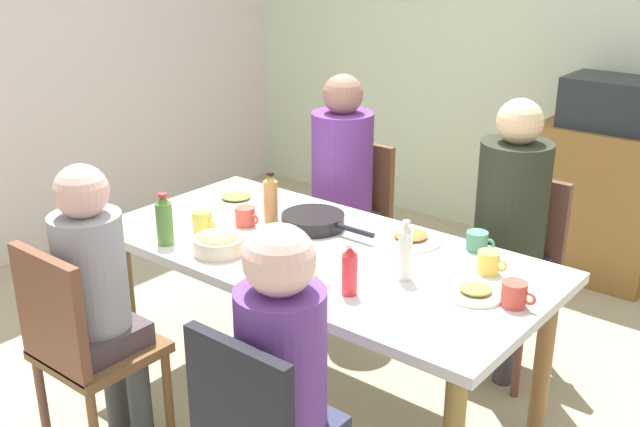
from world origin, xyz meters
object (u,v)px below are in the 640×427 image
dining_table (320,267)px  chair_0 (80,343)px  plate_3 (476,292)px  side_cabinet (597,203)px  person_3 (285,374)px  plate_2 (411,238)px  cup_3 (264,251)px  person_1 (341,175)px  microwave (611,103)px  bottle_3 (271,198)px  chair_1 (351,216)px  bottle_1 (164,220)px  cup_5 (203,222)px  person_2 (510,216)px  bottle_0 (405,252)px  cup_4 (245,216)px  plate_1 (301,278)px  bowl_0 (219,243)px  bottle_2 (350,271)px  serving_pan (314,221)px  cup_2 (477,241)px  person_0 (96,289)px  chair_2 (514,262)px  cup_0 (515,294)px  plate_0 (236,199)px  cup_1 (489,262)px

dining_table → chair_0: size_ratio=2.07×
plate_3 → side_cabinet: size_ratio=0.23×
chair_0 → person_3: (0.93, 0.09, 0.20)m
person_3 → plate_2: person_3 is taller
person_3 → cup_3: size_ratio=10.02×
person_1 → microwave: size_ratio=2.67×
person_1 → bottle_3: 0.65m
bottle_3 → dining_table: bearing=-16.6°
chair_1 → bottle_1: 1.24m
bottle_1 → cup_5: bearing=81.1°
person_2 → cup_3: bearing=-120.0°
plate_2 → bottle_0: bottle_0 is taller
person_1 → cup_5: bearing=-91.5°
person_2 → cup_4: (-0.88, -0.75, 0.01)m
plate_1 → cup_5: bearing=171.3°
bottle_3 → plate_3: bearing=-5.0°
bowl_0 → bottle_3: 0.41m
person_2 → bottle_2: 1.01m
serving_pan → bottle_2: bearing=-39.4°
dining_table → cup_2: (0.50, 0.38, 0.12)m
plate_1 → person_1: bearing=120.5°
chair_0 → bowl_0: chair_0 is taller
bottle_2 → chair_0: bearing=-143.8°
person_0 → chair_2: bearing=59.4°
cup_0 → cup_4: size_ratio=1.01×
person_0 → plate_1: 0.76m
plate_0 → bottle_2: bearing=-23.5°
person_1 → person_3: person_1 is taller
plate_0 → cup_4: 0.31m
person_1 → cup_0: person_1 is taller
person_3 → person_1: bearing=122.1°
plate_2 → bowl_0: bowl_0 is taller
chair_1 → cup_4: chair_1 is taller
cup_0 → cup_1: size_ratio=1.04×
cup_1 → cup_4: (-1.04, -0.23, -0.00)m
cup_0 → side_cabinet: 2.08m
plate_1 → bottle_1: size_ratio=1.02×
chair_1 → bottle_3: bottle_3 is taller
person_3 → bottle_3: size_ratio=5.39×
chair_1 → side_cabinet: size_ratio=1.00×
plate_0 → bowl_0: (0.37, -0.47, 0.03)m
bottle_2 → bottle_0: bearing=70.0°
person_0 → cup_0: 1.51m
cup_2 → bottle_0: bearing=-101.5°
chair_0 → bowl_0: size_ratio=4.40×
bottle_0 → person_3: bearing=-86.1°
plate_0 → bottle_1: size_ratio=1.19×
person_2 → plate_1: 1.08m
cup_0 → dining_table: bearing=-177.8°
plate_3 → cup_2: (-0.19, 0.37, 0.02)m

